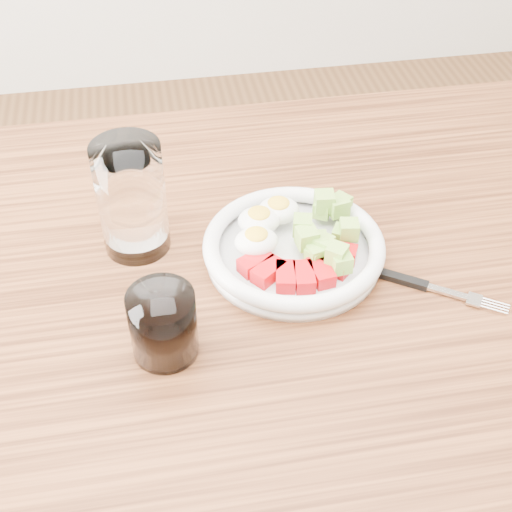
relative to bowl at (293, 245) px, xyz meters
The scene contains 5 objects.
dining_table 0.14m from the bowl, 146.32° to the right, with size 1.50×0.90×0.77m.
bowl is the anchor object (origin of this frame).
fork 0.17m from the bowl, 28.83° to the right, with size 0.18×0.12×0.01m.
water_glass 0.23m from the bowl, 162.86° to the left, with size 0.09×0.09×0.17m, color white.
coffee_glass 0.23m from the bowl, 143.97° to the right, with size 0.08×0.08×0.09m.
Camera 1 is at (-0.13, -0.68, 1.44)m, focal length 50.00 mm.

